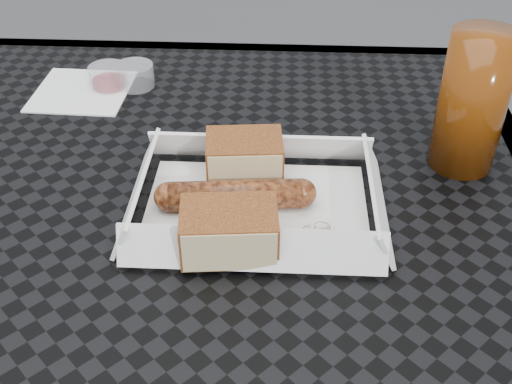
% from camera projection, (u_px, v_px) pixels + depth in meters
% --- Properties ---
extents(patio_table, '(0.80, 0.80, 0.74)m').
position_uv_depth(patio_table, '(170.00, 264.00, 0.69)').
color(patio_table, black).
rests_on(patio_table, ground).
extents(food_tray, '(0.22, 0.15, 0.00)m').
position_uv_depth(food_tray, '(257.00, 208.00, 0.64)').
color(food_tray, white).
rests_on(food_tray, patio_table).
extents(bratwurst, '(0.16, 0.04, 0.03)m').
position_uv_depth(bratwurst, '(235.00, 195.00, 0.63)').
color(bratwurst, brown).
rests_on(bratwurst, food_tray).
extents(bread_near, '(0.08, 0.06, 0.05)m').
position_uv_depth(bread_near, '(244.00, 159.00, 0.67)').
color(bread_near, brown).
rests_on(bread_near, food_tray).
extents(bread_far, '(0.09, 0.07, 0.04)m').
position_uv_depth(bread_far, '(229.00, 231.00, 0.58)').
color(bread_far, brown).
rests_on(bread_far, food_tray).
extents(veg_garnish, '(0.03, 0.03, 0.00)m').
position_uv_depth(veg_garnish, '(320.00, 242.00, 0.60)').
color(veg_garnish, '#D63F09').
rests_on(veg_garnish, food_tray).
extents(napkin, '(0.12, 0.12, 0.00)m').
position_uv_depth(napkin, '(82.00, 91.00, 0.84)').
color(napkin, white).
rests_on(napkin, patio_table).
extents(condiment_cup_sauce, '(0.05, 0.05, 0.03)m').
position_uv_depth(condiment_cup_sauce, '(108.00, 77.00, 0.84)').
color(condiment_cup_sauce, maroon).
rests_on(condiment_cup_sauce, patio_table).
extents(condiment_cup_empty, '(0.05, 0.05, 0.03)m').
position_uv_depth(condiment_cup_empty, '(135.00, 75.00, 0.84)').
color(condiment_cup_empty, silver).
rests_on(condiment_cup_empty, patio_table).
extents(drink_glass, '(0.07, 0.07, 0.15)m').
position_uv_depth(drink_glass, '(473.00, 102.00, 0.66)').
color(drink_glass, '#5C2807').
rests_on(drink_glass, patio_table).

